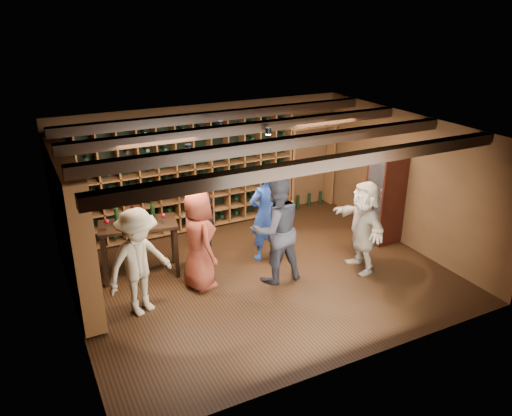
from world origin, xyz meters
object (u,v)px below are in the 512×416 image
guest_khaki (139,262)px  guest_beige (363,226)px  man_blue_shirt (265,214)px  man_grey_suit (276,229)px  guest_woman_black (203,220)px  guest_red_floral (199,239)px  tasting_table (138,230)px  display_cabinet (385,199)px

guest_khaki → guest_beige: guest_khaki is taller
man_blue_shirt → man_grey_suit: (-0.20, -0.74, 0.04)m
guest_woman_black → guest_beige: 2.75m
man_blue_shirt → guest_woman_black: bearing=-25.8°
guest_red_floral → tasting_table: bearing=40.5°
display_cabinet → guest_beige: size_ratio=1.10×
guest_red_floral → guest_woman_black: bearing=-29.4°
man_blue_shirt → guest_beige: (1.31, -1.08, -0.07)m
man_grey_suit → display_cabinet: bearing=-170.8°
display_cabinet → tasting_table: 4.60m
display_cabinet → guest_red_floral: (-3.76, -0.03, -0.02)m
display_cabinet → guest_khaki: 4.81m
guest_red_floral → guest_woman_black: size_ratio=1.04×
man_grey_suit → man_blue_shirt: bearing=-104.6°
display_cabinet → man_grey_suit: size_ratio=0.96×
display_cabinet → man_grey_suit: 2.61m
display_cabinet → guest_khaki: display_cabinet is taller
guest_red_floral → guest_khaki: (-1.04, -0.31, -0.01)m
guest_woman_black → tasting_table: guest_woman_black is taller
man_blue_shirt → guest_woman_black: (-1.02, 0.39, -0.08)m
man_blue_shirt → man_grey_suit: man_grey_suit is taller
guest_woman_black → man_blue_shirt: bearing=106.9°
man_grey_suit → tasting_table: 2.28m
guest_khaki → tasting_table: size_ratio=1.22×
man_blue_shirt → man_grey_suit: size_ratio=0.95×
display_cabinet → tasting_table: bearing=170.4°
guest_khaki → guest_beige: (3.73, -0.39, -0.03)m
guest_khaki → guest_beige: bearing=-28.1°
man_blue_shirt → guest_red_floral: size_ratio=1.05×
guest_red_floral → guest_beige: 2.78m
display_cabinet → man_blue_shirt: display_cabinet is taller
man_blue_shirt → tasting_table: size_ratio=1.29×
guest_woman_black → tasting_table: (-1.14, 0.02, 0.03)m
guest_beige → tasting_table: guest_beige is taller
guest_red_floral → guest_woman_black: (0.37, 0.77, -0.03)m
guest_beige → guest_red_floral: bearing=-96.5°
guest_beige → guest_woman_black: bearing=-114.2°
man_blue_shirt → guest_khaki: 2.52m
guest_khaki → guest_woman_black: bearing=15.4°
guest_beige → tasting_table: bearing=-105.2°
guest_red_floral → guest_khaki: guest_red_floral is taller
guest_woman_black → guest_khaki: guest_khaki is taller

